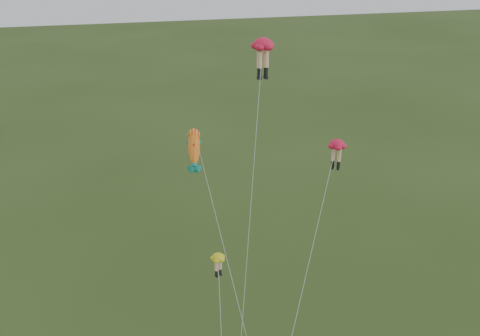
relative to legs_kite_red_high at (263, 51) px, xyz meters
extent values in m
ellipsoid|color=red|center=(0.04, 0.09, 0.45)|extent=(1.96, 1.96, 0.83)
cylinder|color=#EEBB8C|center=(-0.21, 0.04, -0.53)|extent=(0.37, 0.37, 1.27)
cylinder|color=black|center=(-0.21, 0.04, -1.48)|extent=(0.29, 0.29, 0.63)
cube|color=black|center=(-0.21, 0.04, -1.89)|extent=(0.28, 0.40, 0.18)
cylinder|color=#EEBB8C|center=(0.29, 0.14, -0.53)|extent=(0.37, 0.37, 1.27)
cylinder|color=black|center=(0.29, 0.14, -1.48)|extent=(0.29, 0.29, 0.63)
cube|color=black|center=(0.29, 0.14, -1.89)|extent=(0.28, 0.40, 0.18)
cylinder|color=silver|center=(-1.76, -3.92, -9.68)|extent=(3.63, 8.07, 21.06)
ellipsoid|color=red|center=(5.62, -0.74, -6.99)|extent=(1.91, 1.91, 0.70)
cylinder|color=#EEBB8C|center=(5.43, -0.63, -7.82)|extent=(0.31, 0.31, 1.07)
cylinder|color=black|center=(5.43, -0.63, -8.62)|extent=(0.24, 0.24, 0.53)
cube|color=black|center=(5.43, -0.63, -8.96)|extent=(0.31, 0.36, 0.16)
cylinder|color=#EEBB8C|center=(5.80, -0.85, -7.82)|extent=(0.31, 0.31, 1.07)
cylinder|color=black|center=(5.80, -0.85, -8.62)|extent=(0.24, 0.24, 0.53)
cube|color=black|center=(5.80, -0.85, -8.96)|extent=(0.31, 0.36, 0.16)
cylinder|color=silver|center=(1.73, -6.22, -13.43)|extent=(7.81, 11.00, 13.57)
ellipsoid|color=yellow|center=(-4.55, -6.47, -11.59)|extent=(1.30, 1.30, 0.50)
cylinder|color=#EEBB8C|center=(-4.69, -6.52, -12.18)|extent=(0.22, 0.22, 0.76)
cylinder|color=black|center=(-4.69, -6.52, -12.75)|extent=(0.17, 0.17, 0.38)
cube|color=black|center=(-4.69, -6.52, -12.99)|extent=(0.20, 0.25, 0.11)
cylinder|color=#EEBB8C|center=(-4.41, -6.41, -12.18)|extent=(0.22, 0.22, 0.76)
cylinder|color=black|center=(-4.41, -6.41, -12.75)|extent=(0.17, 0.17, 0.38)
cube|color=black|center=(-4.41, -6.41, -12.99)|extent=(0.20, 0.25, 0.11)
cylinder|color=silver|center=(-4.82, -8.53, -15.77)|extent=(0.58, 4.16, 8.87)
ellipsoid|color=yellow|center=(-5.12, -1.50, -5.87)|extent=(1.33, 3.00, 2.44)
sphere|color=yellow|center=(-5.12, -1.50, -5.87)|extent=(1.08, 1.38, 1.26)
cone|color=#13806F|center=(-5.12, -1.50, -5.87)|extent=(0.87, 1.25, 1.22)
cone|color=#13806F|center=(-5.12, -1.50, -5.87)|extent=(0.87, 1.25, 1.22)
cone|color=#13806F|center=(-5.12, -1.50, -5.87)|extent=(0.49, 0.70, 0.68)
cone|color=#13806F|center=(-5.12, -1.50, -5.87)|extent=(0.49, 0.70, 0.68)
cone|color=red|center=(-5.12, -1.50, -5.87)|extent=(0.53, 0.71, 0.66)
cylinder|color=silver|center=(-3.80, -5.37, -13.04)|extent=(2.68, 7.77, 14.34)
camera|label=1|loc=(-9.77, -34.66, 7.70)|focal=40.00mm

